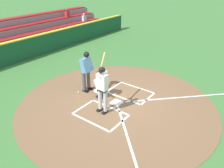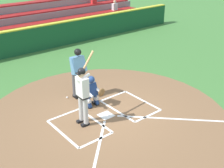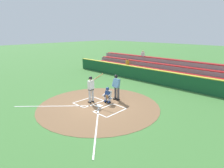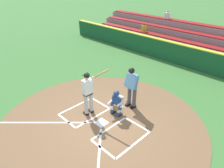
# 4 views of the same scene
# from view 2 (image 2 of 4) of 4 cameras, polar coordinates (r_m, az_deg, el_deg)

# --- Properties ---
(ground_plane) EXTENTS (120.00, 120.00, 0.00)m
(ground_plane) POSITION_cam_2_polar(r_m,az_deg,el_deg) (9.74, -1.16, -6.11)
(ground_plane) COLOR #427A38
(dirt_circle) EXTENTS (8.00, 8.00, 0.01)m
(dirt_circle) POSITION_cam_2_polar(r_m,az_deg,el_deg) (9.73, -1.17, -6.08)
(dirt_circle) COLOR brown
(dirt_circle) RESTS_ON ground
(home_plate_and_chalk) EXTENTS (7.93, 4.91, 0.01)m
(home_plate_and_chalk) POSITION_cam_2_polar(r_m,az_deg,el_deg) (9.16, 2.28, -8.24)
(home_plate_and_chalk) COLOR white
(home_plate_and_chalk) RESTS_ON dirt_circle
(batter) EXTENTS (0.94, 0.69, 2.13)m
(batter) POSITION_cam_2_polar(r_m,az_deg,el_deg) (8.84, -5.68, -1.52)
(batter) COLOR #BCBCBC
(batter) RESTS_ON ground
(catcher) EXTENTS (0.61, 0.61, 1.13)m
(catcher) POSITION_cam_2_polar(r_m,az_deg,el_deg) (10.05, -3.95, -1.26)
(catcher) COLOR black
(catcher) RESTS_ON ground
(plate_umpire) EXTENTS (0.58, 0.41, 1.86)m
(plate_umpire) POSITION_cam_2_polar(r_m,az_deg,el_deg) (10.51, -6.60, 2.78)
(plate_umpire) COLOR #4C4C51
(plate_umpire) RESTS_ON ground
(baseball) EXTENTS (0.07, 0.07, 0.07)m
(baseball) POSITION_cam_2_polar(r_m,az_deg,el_deg) (10.89, -8.63, -2.58)
(baseball) COLOR white
(baseball) RESTS_ON ground
(backstop_wall) EXTENTS (22.00, 0.36, 1.31)m
(backstop_wall) POSITION_cam_2_polar(r_m,az_deg,el_deg) (15.60, -18.63, 7.46)
(backstop_wall) COLOR #19512D
(backstop_wall) RESTS_ON ground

